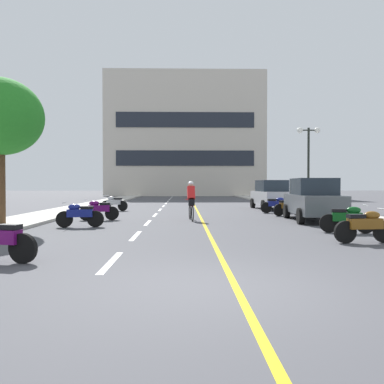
{
  "coord_description": "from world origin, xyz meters",
  "views": [
    {
      "loc": [
        -0.54,
        -5.8,
        1.56
      ],
      "look_at": [
        -0.08,
        16.18,
        1.13
      ],
      "focal_mm": 36.43,
      "sensor_mm": 36.0,
      "label": 1
    }
  ],
  "objects_px": {
    "parked_car_near": "(313,200)",
    "motorcycle_1": "(365,225)",
    "roadside_tree": "(0,117)",
    "motorcycle_6": "(277,204)",
    "motorcycle_2": "(347,218)",
    "motorcycle_5": "(289,206)",
    "parked_car_mid": "(271,195)",
    "motorcycle_7": "(114,203)",
    "motorcycle_3": "(80,214)",
    "street_lamp_mid": "(309,149)",
    "cyclist_rider": "(191,200)",
    "motorcycle_4": "(99,209)"
  },
  "relations": [
    {
      "from": "parked_car_near",
      "to": "motorcycle_1",
      "type": "bearing_deg",
      "value": -96.28
    },
    {
      "from": "roadside_tree",
      "to": "motorcycle_6",
      "type": "distance_m",
      "value": 13.89
    },
    {
      "from": "motorcycle_2",
      "to": "motorcycle_5",
      "type": "relative_size",
      "value": 1.03
    },
    {
      "from": "parked_car_mid",
      "to": "motorcycle_1",
      "type": "xyz_separation_m",
      "value": [
        -0.66,
        -14.02,
        -0.44
      ]
    },
    {
      "from": "parked_car_mid",
      "to": "motorcycle_7",
      "type": "relative_size",
      "value": 2.6
    },
    {
      "from": "parked_car_mid",
      "to": "motorcycle_2",
      "type": "xyz_separation_m",
      "value": [
        -0.24,
        -11.9,
        -0.44
      ]
    },
    {
      "from": "motorcycle_1",
      "to": "motorcycle_3",
      "type": "height_order",
      "value": "same"
    },
    {
      "from": "street_lamp_mid",
      "to": "motorcycle_2",
      "type": "height_order",
      "value": "street_lamp_mid"
    },
    {
      "from": "parked_car_mid",
      "to": "motorcycle_7",
      "type": "distance_m",
      "value": 9.69
    },
    {
      "from": "parked_car_near",
      "to": "cyclist_rider",
      "type": "height_order",
      "value": "parked_car_near"
    },
    {
      "from": "motorcycle_7",
      "to": "motorcycle_2",
      "type": "bearing_deg",
      "value": -48.67
    },
    {
      "from": "motorcycle_2",
      "to": "motorcycle_4",
      "type": "xyz_separation_m",
      "value": [
        -8.94,
        4.58,
        0.0
      ]
    },
    {
      "from": "motorcycle_2",
      "to": "motorcycle_3",
      "type": "relative_size",
      "value": 0.99
    },
    {
      "from": "street_lamp_mid",
      "to": "parked_car_mid",
      "type": "height_order",
      "value": "street_lamp_mid"
    },
    {
      "from": "motorcycle_5",
      "to": "motorcycle_7",
      "type": "xyz_separation_m",
      "value": [
        -9.31,
        3.81,
        0.0
      ]
    },
    {
      "from": "roadside_tree",
      "to": "parked_car_mid",
      "type": "xyz_separation_m",
      "value": [
        12.2,
        9.87,
        -3.09
      ]
    },
    {
      "from": "motorcycle_5",
      "to": "motorcycle_6",
      "type": "relative_size",
      "value": 0.96
    },
    {
      "from": "roadside_tree",
      "to": "motorcycle_6",
      "type": "relative_size",
      "value": 3.13
    },
    {
      "from": "roadside_tree",
      "to": "motorcycle_1",
      "type": "relative_size",
      "value": 3.13
    },
    {
      "from": "parked_car_near",
      "to": "motorcycle_6",
      "type": "bearing_deg",
      "value": 96.25
    },
    {
      "from": "motorcycle_1",
      "to": "motorcycle_6",
      "type": "height_order",
      "value": "same"
    },
    {
      "from": "motorcycle_6",
      "to": "cyclist_rider",
      "type": "distance_m",
      "value": 6.27
    },
    {
      "from": "motorcycle_1",
      "to": "motorcycle_7",
      "type": "height_order",
      "value": "same"
    },
    {
      "from": "motorcycle_3",
      "to": "motorcycle_6",
      "type": "height_order",
      "value": "same"
    },
    {
      "from": "parked_car_near",
      "to": "motorcycle_5",
      "type": "height_order",
      "value": "parked_car_near"
    },
    {
      "from": "motorcycle_4",
      "to": "parked_car_near",
      "type": "bearing_deg",
      "value": -3.01
    },
    {
      "from": "parked_car_near",
      "to": "motorcycle_5",
      "type": "relative_size",
      "value": 2.64
    },
    {
      "from": "roadside_tree",
      "to": "motorcycle_5",
      "type": "xyz_separation_m",
      "value": [
        11.92,
        4.81,
        -3.53
      ]
    },
    {
      "from": "motorcycle_7",
      "to": "cyclist_rider",
      "type": "distance_m",
      "value": 7.63
    },
    {
      "from": "motorcycle_3",
      "to": "motorcycle_6",
      "type": "bearing_deg",
      "value": 37.49
    },
    {
      "from": "motorcycle_4",
      "to": "motorcycle_6",
      "type": "bearing_deg",
      "value": 24.65
    },
    {
      "from": "street_lamp_mid",
      "to": "motorcycle_2",
      "type": "bearing_deg",
      "value": -102.15
    },
    {
      "from": "motorcycle_4",
      "to": "motorcycle_5",
      "type": "bearing_deg",
      "value": 14.25
    },
    {
      "from": "parked_car_near",
      "to": "motorcycle_3",
      "type": "distance_m",
      "value": 9.57
    },
    {
      "from": "roadside_tree",
      "to": "motorcycle_6",
      "type": "height_order",
      "value": "roadside_tree"
    },
    {
      "from": "parked_car_mid",
      "to": "motorcycle_1",
      "type": "height_order",
      "value": "parked_car_mid"
    },
    {
      "from": "motorcycle_7",
      "to": "motorcycle_1",
      "type": "bearing_deg",
      "value": -54.99
    },
    {
      "from": "roadside_tree",
      "to": "motorcycle_3",
      "type": "relative_size",
      "value": 3.13
    },
    {
      "from": "roadside_tree",
      "to": "parked_car_mid",
      "type": "height_order",
      "value": "roadside_tree"
    },
    {
      "from": "motorcycle_4",
      "to": "motorcycle_5",
      "type": "height_order",
      "value": "same"
    },
    {
      "from": "street_lamp_mid",
      "to": "cyclist_rider",
      "type": "distance_m",
      "value": 10.92
    },
    {
      "from": "parked_car_near",
      "to": "cyclist_rider",
      "type": "relative_size",
      "value": 2.44
    },
    {
      "from": "motorcycle_3",
      "to": "cyclist_rider",
      "type": "relative_size",
      "value": 0.96
    },
    {
      "from": "cyclist_rider",
      "to": "motorcycle_4",
      "type": "bearing_deg",
      "value": 178.15
    },
    {
      "from": "street_lamp_mid",
      "to": "motorcycle_4",
      "type": "bearing_deg",
      "value": -147.65
    },
    {
      "from": "parked_car_near",
      "to": "motorcycle_3",
      "type": "xyz_separation_m",
      "value": [
        -9.29,
        -2.27,
        -0.44
      ]
    },
    {
      "from": "parked_car_near",
      "to": "motorcycle_7",
      "type": "relative_size",
      "value": 2.62
    },
    {
      "from": "roadside_tree",
      "to": "motorcycle_3",
      "type": "height_order",
      "value": "roadside_tree"
    },
    {
      "from": "parked_car_near",
      "to": "motorcycle_1",
      "type": "relative_size",
      "value": 2.53
    },
    {
      "from": "motorcycle_1",
      "to": "motorcycle_2",
      "type": "height_order",
      "value": "same"
    }
  ]
}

